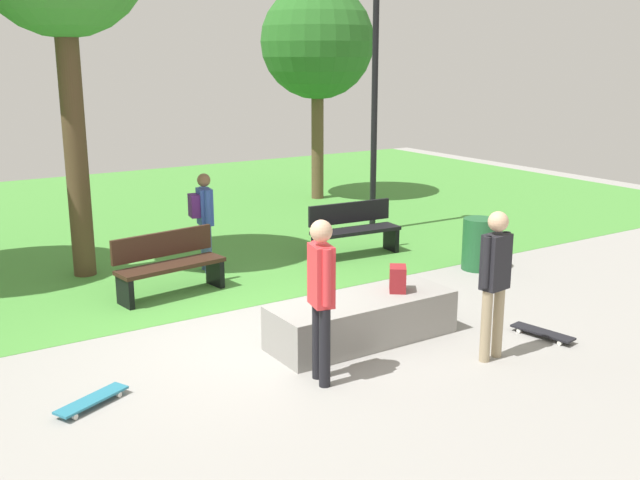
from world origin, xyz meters
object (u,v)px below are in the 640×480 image
backpack_on_ledge (398,279)px  trash_bin (479,244)px  pedestrian_with_backpack (203,214)px  skateboard_by_ledge (542,332)px  skateboard_spare (92,400)px  park_bench_far_left (354,228)px  concrete_ledge (362,320)px  skater_watching (321,289)px  park_bench_near_path (169,263)px  tree_broad_elm (317,43)px  lamp_post (375,82)px  skater_performing_trick (495,274)px

backpack_on_ledge → trash_bin: 3.26m
pedestrian_with_backpack → skateboard_by_ledge: bearing=-64.9°
skateboard_spare → park_bench_far_left: bearing=30.6°
concrete_ledge → skater_watching: size_ratio=1.32×
backpack_on_ledge → trash_bin: backpack_on_ledge is taller
skateboard_spare → park_bench_near_path: park_bench_near_path is taller
backpack_on_ledge → pedestrian_with_backpack: (-0.90, 3.78, 0.25)m
pedestrian_with_backpack → backpack_on_ledge: bearing=-76.5°
park_bench_far_left → trash_bin: (1.19, -1.82, -0.06)m
skater_watching → pedestrian_with_backpack: bearing=81.2°
park_bench_far_left → tree_broad_elm: size_ratio=0.32×
skateboard_by_ledge → park_bench_near_path: (-3.23, 4.10, 0.42)m
pedestrian_with_backpack → skateboard_spare: bearing=-128.0°
skateboard_spare → lamp_post: lamp_post is taller
skater_watching → park_bench_near_path: size_ratio=1.08×
trash_bin → skateboard_by_ledge: bearing=-119.5°
backpack_on_ledge → pedestrian_with_backpack: pedestrian_with_backpack is taller
park_bench_near_path → lamp_post: lamp_post is taller
skateboard_spare → tree_broad_elm: bearing=45.7°
skateboard_by_ledge → skater_performing_trick: bearing=-173.3°
skater_watching → skater_performing_trick: bearing=-15.2°
skateboard_by_ledge → tree_broad_elm: bearing=74.1°
tree_broad_elm → lamp_post: 3.71m
trash_bin → concrete_ledge: bearing=-156.4°
concrete_ledge → skateboard_spare: size_ratio=2.89×
skater_performing_trick → skateboard_spare: skater_performing_trick is taller
tree_broad_elm → lamp_post: tree_broad_elm is taller
park_bench_far_left → pedestrian_with_backpack: (-2.60, 0.47, 0.47)m
park_bench_far_left → pedestrian_with_backpack: pedestrian_with_backpack is taller
skateboard_by_ledge → trash_bin: (1.48, 2.62, 0.36)m
skateboard_spare → skater_performing_trick: bearing=-17.3°
skateboard_spare → lamp_post: size_ratio=0.17×
park_bench_near_path → tree_broad_elm: 8.41m
skateboard_spare → park_bench_near_path: bearing=55.8°
skateboard_spare → tree_broad_elm: 11.79m
concrete_ledge → backpack_on_ledge: backpack_on_ledge is taller
lamp_post → concrete_ledge: bearing=-128.1°
park_bench_far_left → pedestrian_with_backpack: bearing=169.8°
concrete_ledge → skater_performing_trick: bearing=-54.0°
skater_watching → lamp_post: size_ratio=0.37×
tree_broad_elm → pedestrian_with_backpack: bearing=-138.8°
park_bench_near_path → tree_broad_elm: (5.85, 5.13, 3.19)m
concrete_ledge → park_bench_far_left: size_ratio=1.44×
lamp_post → pedestrian_with_backpack: (-3.97, -0.82, -1.95)m
skateboard_by_ledge → lamp_post: size_ratio=0.17×
trash_bin → lamp_post: bearing=86.6°
skater_performing_trick → pedestrian_with_backpack: size_ratio=1.08×
skateboard_by_ledge → park_bench_near_path: size_ratio=0.50×
concrete_ledge → skateboard_spare: (-3.28, 0.05, -0.21)m
concrete_ledge → skateboard_spare: 3.29m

